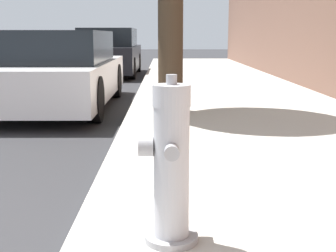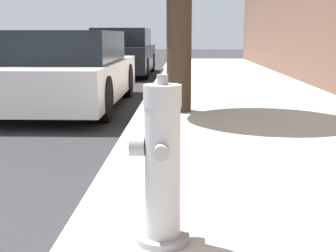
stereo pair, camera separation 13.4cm
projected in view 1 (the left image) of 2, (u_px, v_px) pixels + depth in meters
name	position (u px, v px, depth m)	size (l,w,h in m)	color
fire_hydrant	(171.00, 167.00, 2.40)	(0.31, 0.31, 0.88)	#97979C
parked_car_near	(58.00, 71.00, 7.88)	(1.82, 4.50, 1.30)	silver
parked_car_mid	(110.00, 53.00, 14.36)	(1.74, 4.48, 1.43)	black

